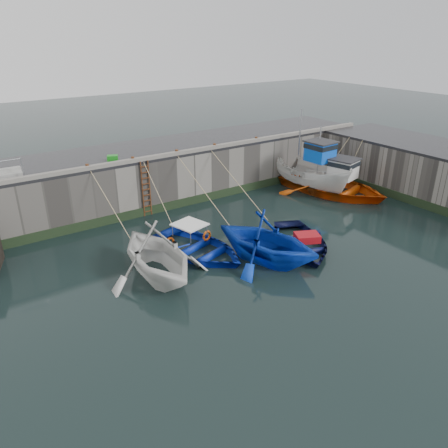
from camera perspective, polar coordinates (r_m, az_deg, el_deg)
ground at (r=18.91m, az=8.88°, el=-7.22°), size 120.00×120.00×0.00m
quay_back at (r=27.85m, az=-8.64°, el=6.61°), size 30.00×5.00×3.00m
quay_right at (r=30.58m, az=26.26°, el=5.95°), size 5.00×15.00×3.00m
road_back at (r=27.42m, az=-8.84°, el=9.76°), size 30.00×5.00×0.16m
road_right at (r=30.20m, az=26.81°, el=8.79°), size 5.00×15.00×0.16m
kerb_back at (r=25.34m, az=-6.49°, el=9.13°), size 30.00×0.30×0.20m
algae_back at (r=26.12m, az=-5.99°, el=2.65°), size 30.00×0.08×0.50m
algae_right at (r=28.85m, az=23.22°, el=2.87°), size 0.08×15.00×0.50m
ladder at (r=24.80m, az=-10.13°, el=4.52°), size 0.51×0.08×3.20m
boat_near_white at (r=19.18m, az=-8.62°, el=-6.73°), size 4.63×5.34×2.78m
boat_near_white_rope at (r=22.88m, az=-13.63°, el=-1.83°), size 0.04×4.76×3.10m
boat_near_blue at (r=20.84m, az=-3.42°, el=-3.82°), size 4.92×5.96×1.07m
boat_near_blue_rope at (r=24.09m, az=-8.46°, el=-0.03°), size 0.04×4.10×3.10m
boat_near_blacktrim at (r=20.27m, az=5.41°, el=-4.74°), size 5.88×6.32×2.71m
boat_near_blacktrim_rope at (r=24.10m, az=-2.53°, el=0.23°), size 0.04×6.10×3.10m
boat_near_navy at (r=21.72m, az=9.92°, el=-2.94°), size 5.23×5.91×1.01m
boat_near_navy_rope at (r=25.31m, az=1.81°, el=1.45°), size 0.04×6.01×3.10m
boat_far_white at (r=29.30m, az=11.34°, el=6.33°), size 2.80×6.46×5.44m
boat_far_orange at (r=29.15m, az=14.04°, el=4.84°), size 6.76×8.24×4.49m
fish_crate at (r=24.87m, az=-14.35°, el=8.35°), size 0.68×0.58×0.29m
railing at (r=23.81m, az=-26.79°, el=5.95°), size 1.60×1.05×1.00m
bollard_a at (r=23.60m, az=-17.43°, el=7.15°), size 0.18×0.18×0.28m
bollard_b at (r=24.40m, az=-11.83°, el=8.28°), size 0.18×0.18×0.28m
bollard_c at (r=25.51m, az=-6.21°, el=9.33°), size 0.18×0.18×0.28m
bollard_d at (r=26.79m, az=-1.25°, el=10.18°), size 0.18×0.18×0.28m
bollard_e at (r=28.61m, az=4.22°, el=11.02°), size 0.18×0.18×0.28m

